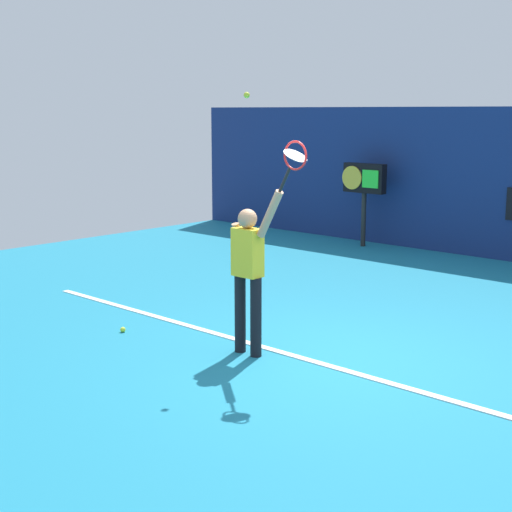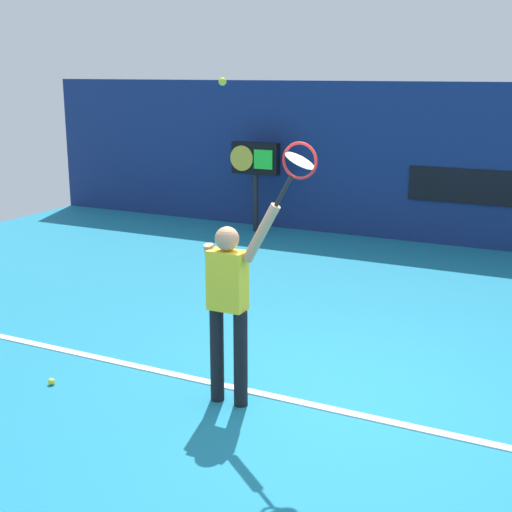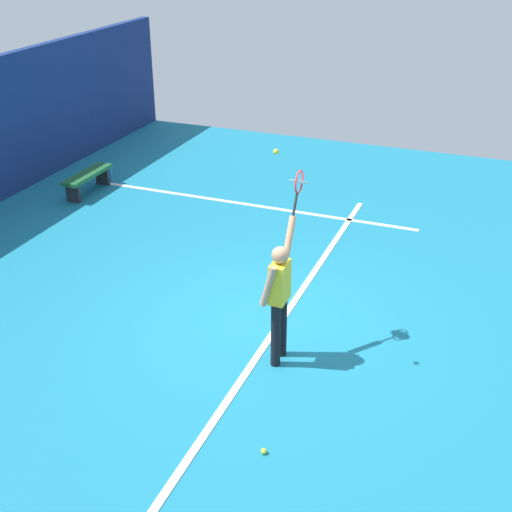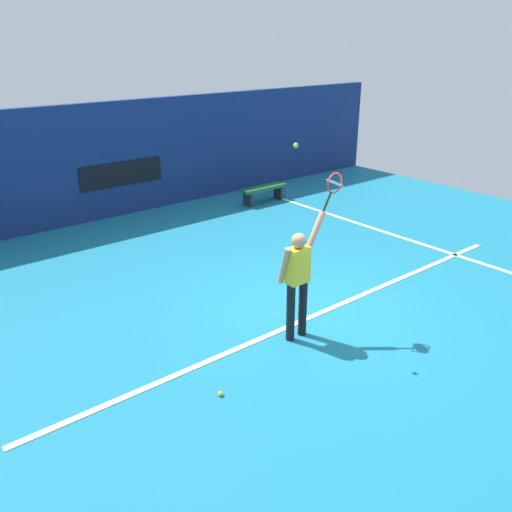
% 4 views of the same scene
% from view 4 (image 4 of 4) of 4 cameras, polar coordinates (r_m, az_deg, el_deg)
% --- Properties ---
extents(ground_plane, '(18.00, 18.00, 0.00)m').
position_cam_4_polar(ground_plane, '(9.14, 5.97, -5.81)').
color(ground_plane, teal).
extents(back_wall, '(18.00, 0.20, 2.84)m').
position_cam_4_polar(back_wall, '(14.12, -14.38, 9.88)').
color(back_wall, navy).
rests_on(back_wall, ground_plane).
extents(sponsor_banner_center, '(2.20, 0.03, 0.60)m').
position_cam_4_polar(sponsor_banner_center, '(14.09, -14.03, 8.45)').
color(sponsor_banner_center, black).
extents(court_baseline, '(10.00, 0.10, 0.01)m').
position_cam_4_polar(court_baseline, '(9.05, 6.63, -6.11)').
color(court_baseline, white).
rests_on(court_baseline, ground_plane).
extents(court_sideline, '(0.10, 7.00, 0.01)m').
position_cam_4_polar(court_sideline, '(13.21, 12.47, 2.82)').
color(court_sideline, white).
rests_on(court_sideline, ground_plane).
extents(tennis_player, '(0.76, 0.31, 1.94)m').
position_cam_4_polar(tennis_player, '(7.93, 4.44, -2.20)').
color(tennis_player, black).
rests_on(tennis_player, ground_plane).
extents(tennis_racket, '(0.44, 0.27, 0.61)m').
position_cam_4_polar(tennis_racket, '(7.96, 8.25, 7.44)').
color(tennis_racket, black).
extents(tennis_ball, '(0.07, 0.07, 0.07)m').
position_cam_4_polar(tennis_ball, '(7.34, 4.24, 11.61)').
color(tennis_ball, '#CCE033').
extents(court_bench, '(1.40, 0.36, 0.45)m').
position_cam_4_polar(court_bench, '(14.96, 0.80, 6.96)').
color(court_bench, '#1E592D').
rests_on(court_bench, ground_plane).
extents(water_bottle, '(0.07, 0.07, 0.24)m').
position_cam_4_polar(water_bottle, '(15.57, 3.26, 6.71)').
color(water_bottle, '#338CD8').
rests_on(water_bottle, ground_plane).
extents(spare_ball, '(0.07, 0.07, 0.07)m').
position_cam_4_polar(spare_ball, '(7.14, -3.78, -14.33)').
color(spare_ball, '#CCE033').
rests_on(spare_ball, ground_plane).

